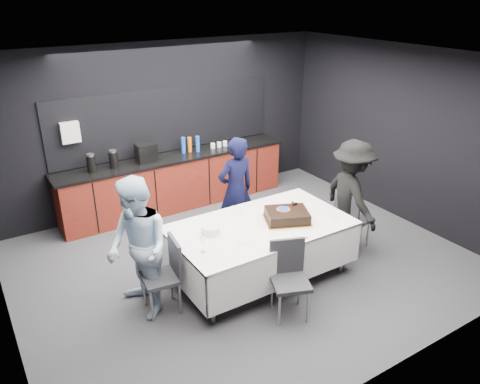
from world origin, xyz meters
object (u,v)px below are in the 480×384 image
at_px(cake_assembly, 287,215).
at_px(person_left, 138,249).
at_px(party_table, 260,234).
at_px(chair_left, 167,270).
at_px(champagne_flute, 202,240).
at_px(plate_stack, 211,230).
at_px(chair_near, 289,273).
at_px(person_right, 351,196).
at_px(person_center, 236,190).
at_px(chair_right, 350,216).

relative_size(cake_assembly, person_left, 0.42).
bearing_deg(party_table, chair_left, 179.18).
relative_size(chair_left, person_left, 0.54).
bearing_deg(champagne_flute, chair_left, 149.10).
height_order(cake_assembly, plate_stack, cake_assembly).
bearing_deg(chair_near, champagne_flute, 144.21).
height_order(party_table, chair_near, chair_near).
height_order(chair_near, person_left, person_left).
bearing_deg(person_right, plate_stack, 94.83).
relative_size(chair_near, person_right, 0.56).
xyz_separation_m(cake_assembly, person_left, (-1.96, 0.22, 0.01)).
distance_m(cake_assembly, person_center, 1.11).
bearing_deg(person_center, champagne_flute, 44.22).
bearing_deg(person_right, person_left, 96.54).
relative_size(party_table, cake_assembly, 3.25).
relative_size(cake_assembly, chair_near, 0.77).
xyz_separation_m(champagne_flute, person_right, (2.48, 0.14, -0.11)).
xyz_separation_m(champagne_flute, chair_near, (0.81, -0.59, -0.40)).
height_order(party_table, person_right, person_right).
bearing_deg(person_left, chair_right, 80.92).
relative_size(chair_left, person_center, 0.56).
relative_size(person_left, person_right, 1.03).
xyz_separation_m(party_table, person_left, (-1.60, 0.13, 0.22)).
relative_size(plate_stack, person_center, 0.14).
bearing_deg(person_left, person_center, 110.66).
distance_m(plate_stack, champagne_flute, 0.47).
xyz_separation_m(chair_near, person_left, (-1.47, 0.92, 0.32)).
height_order(cake_assembly, person_right, person_right).
relative_size(champagne_flute, chair_near, 0.24).
distance_m(champagne_flute, chair_right, 2.50).
bearing_deg(person_right, chair_right, 171.46).
xyz_separation_m(chair_left, chair_right, (2.84, -0.12, 0.00)).
xyz_separation_m(party_table, chair_right, (1.52, -0.10, -0.11)).
distance_m(party_table, person_center, 1.07).
xyz_separation_m(chair_left, chair_near, (1.18, -0.81, 0.00)).
bearing_deg(cake_assembly, chair_near, -125.31).
xyz_separation_m(cake_assembly, plate_stack, (-1.01, 0.23, -0.02)).
xyz_separation_m(chair_right, chair_near, (-1.66, -0.69, 0.00)).
xyz_separation_m(plate_stack, chair_right, (2.17, -0.24, -0.30)).
bearing_deg(cake_assembly, champagne_flute, -174.98).
height_order(plate_stack, chair_left, chair_left).
height_order(chair_near, person_right, person_right).
xyz_separation_m(champagne_flute, person_center, (1.20, 1.22, -0.12)).
relative_size(cake_assembly, person_right, 0.43).
distance_m(cake_assembly, champagne_flute, 1.32).
bearing_deg(party_table, person_left, 175.19).
bearing_deg(plate_stack, cake_assembly, -12.72).
relative_size(cake_assembly, champagne_flute, 3.19).
xyz_separation_m(cake_assembly, chair_right, (1.16, -0.01, -0.32)).
bearing_deg(person_center, chair_left, 31.24).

